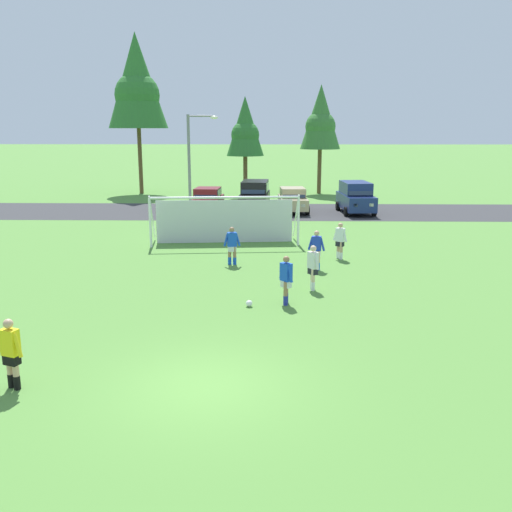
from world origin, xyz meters
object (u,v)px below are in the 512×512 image
object	(u,v)px
player_winger_left	(286,280)
parked_car_slot_center	(356,197)
parked_car_slot_far_left	(208,200)
player_defender_far	(316,250)
soccer_ball	(249,303)
player_midfield_center	(313,268)
player_striker_near	(340,241)
parked_car_slot_left	(255,196)
soccer_goal	(225,218)
parked_car_slot_center_left	(293,200)
referee	(11,354)
street_lamp	(192,167)
player_winger_right	(232,246)

from	to	relation	value
player_winger_left	parked_car_slot_center	xyz separation A→B (m)	(5.44, 20.82, 0.29)
parked_car_slot_far_left	parked_car_slot_center	size ratio (longest dim) A/B	0.91
player_defender_far	parked_car_slot_far_left	size ratio (longest dim) A/B	0.38
soccer_ball	player_midfield_center	size ratio (longest dim) A/B	0.13
parked_car_slot_far_left	parked_car_slot_center	xyz separation A→B (m)	(10.33, -0.05, 0.24)
player_striker_near	parked_car_slot_left	bearing A→B (deg)	105.83
player_striker_near	player_defender_far	bearing A→B (deg)	-121.70
soccer_goal	parked_car_slot_left	bearing A→B (deg)	83.82
soccer_ball	player_winger_left	xyz separation A→B (m)	(1.21, 0.34, 0.71)
player_striker_near	parked_car_slot_center_left	xyz separation A→B (m)	(-1.53, 14.42, 0.05)
player_defender_far	player_winger_left	world-z (taller)	same
soccer_goal	player_defender_far	xyz separation A→B (m)	(4.22, -5.37, -0.47)
referee	player_midfield_center	size ratio (longest dim) A/B	1.00
parked_car_slot_far_left	street_lamp	size ratio (longest dim) A/B	0.65
soccer_goal	parked_car_slot_center_left	distance (m)	11.71
soccer_ball	player_winger_right	distance (m)	5.96
player_winger_left	parked_car_slot_center_left	world-z (taller)	parked_car_slot_center_left
player_striker_near	player_winger_right	bearing A→B (deg)	-165.92
soccer_ball	street_lamp	distance (m)	18.18
player_defender_far	player_winger_left	xyz separation A→B (m)	(-1.39, -4.72, 0.00)
player_striker_near	player_midfield_center	distance (m)	5.23
referee	player_winger_right	size ratio (longest dim) A/B	1.00
parked_car_slot_center	player_defender_far	bearing A→B (deg)	-104.12
player_midfield_center	player_defender_far	distance (m)	3.02
soccer_ball	parked_car_slot_center	bearing A→B (deg)	72.55
parked_car_slot_center	street_lamp	world-z (taller)	street_lamp
soccer_ball	soccer_goal	xyz separation A→B (m)	(-1.61, 10.42, 1.18)
parked_car_slot_center_left	street_lamp	distance (m)	8.05
player_striker_near	soccer_ball	bearing A→B (deg)	-118.53
player_defender_far	player_winger_right	size ratio (longest dim) A/B	1.00
soccer_goal	player_defender_far	bearing A→B (deg)	-51.85
soccer_ball	player_winger_left	distance (m)	1.45
referee	soccer_goal	bearing A→B (deg)	78.13
soccer_ball	parked_car_slot_left	bearing A→B (deg)	90.99
parked_car_slot_left	soccer_ball	bearing A→B (deg)	-89.01
soccer_ball	player_defender_far	size ratio (longest dim) A/B	0.13
referee	player_defender_far	size ratio (longest dim) A/B	1.00
player_midfield_center	player_winger_right	xyz separation A→B (m)	(-3.18, 3.78, 0.00)
player_midfield_center	player_defender_far	xyz separation A→B (m)	(0.37, 3.00, 0.00)
player_winger_right	parked_car_slot_left	bearing A→B (deg)	87.97
player_striker_near	parked_car_slot_center	xyz separation A→B (m)	(2.83, 14.13, 0.29)
soccer_ball	referee	size ratio (longest dim) A/B	0.13
player_midfield_center	street_lamp	world-z (taller)	street_lamp
player_winger_left	player_winger_right	bearing A→B (deg)	111.39
player_winger_right	soccer_goal	bearing A→B (deg)	98.33
soccer_goal	parked_car_slot_left	xyz separation A→B (m)	(1.24, 11.43, -0.18)
player_winger_left	player_winger_right	size ratio (longest dim) A/B	1.00
player_winger_left	parked_car_slot_center	distance (m)	21.53
referee	player_defender_far	distance (m)	13.46
referee	player_striker_near	distance (m)	15.79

